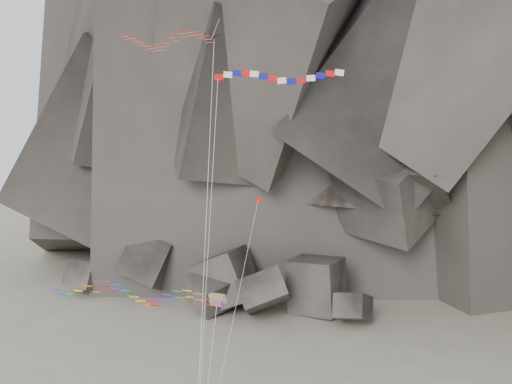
% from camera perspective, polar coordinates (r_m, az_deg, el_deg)
% --- Properties ---
extents(headland, '(110.00, 70.00, 84.00)m').
position_cam_1_polar(headland, '(115.30, 11.20, 14.95)').
color(headland, '#4C453E').
rests_on(headland, ground).
extents(boulder_field, '(72.50, 14.99, 10.20)m').
position_cam_1_polar(boulder_field, '(86.97, -2.26, -8.55)').
color(boulder_field, '#47423F').
rests_on(boulder_field, ground).
extents(delta_kite, '(11.66, 10.11, 31.55)m').
position_cam_1_polar(delta_kite, '(49.80, -8.45, 13.31)').
color(delta_kite, red).
rests_on(delta_kite, ground).
extents(banner_kite, '(8.94, 12.73, 27.91)m').
position_cam_1_polar(banner_kite, '(46.77, 1.88, 9.97)').
color(banner_kite, red).
rests_on(banner_kite, ground).
extents(parafoil_kite, '(17.41, 8.84, 11.58)m').
position_cam_1_polar(parafoil_kite, '(51.68, -11.49, -8.68)').
color(parafoil_kite, yellow).
rests_on(parafoil_kite, ground).
extents(pennant_kite, '(0.49, 11.10, 18.46)m').
position_cam_1_polar(pennant_kite, '(46.43, -1.17, -7.09)').
color(pennant_kite, red).
rests_on(pennant_kite, ground).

